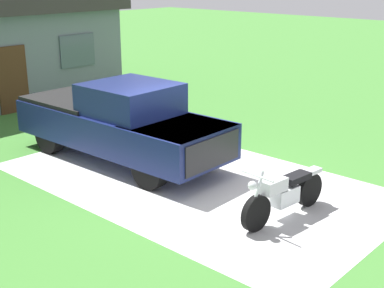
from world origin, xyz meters
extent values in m
plane|color=#3C752E|center=(0.00, 0.00, 0.00)|extent=(80.00, 80.00, 0.00)
cube|color=silver|center=(0.00, 0.00, 0.00)|extent=(4.88, 8.31, 0.01)
cylinder|color=black|center=(-0.96, -2.32, 0.33)|extent=(0.67, 0.18, 0.66)
cylinder|color=black|center=(0.59, -2.47, 0.33)|extent=(0.67, 0.18, 0.66)
cube|color=silver|center=(-0.16, -2.40, 0.42)|extent=(0.58, 0.31, 0.32)
cube|color=#B7BABF|center=(-0.51, -2.37, 0.72)|extent=(0.54, 0.31, 0.24)
cube|color=black|center=(0.14, -2.43, 0.70)|extent=(0.62, 0.33, 0.12)
cube|color=#B7BABF|center=(0.59, -2.47, 0.70)|extent=(0.50, 0.24, 0.08)
cylinder|color=silver|center=(-0.96, -2.32, 0.70)|extent=(0.33, 0.09, 0.77)
cylinder|color=silver|center=(-0.96, -2.32, 1.02)|extent=(0.10, 0.70, 0.04)
sphere|color=silver|center=(-1.08, -2.31, 0.88)|extent=(0.16, 0.16, 0.16)
cylinder|color=black|center=(0.76, 0.46, 0.42)|extent=(0.32, 0.85, 0.84)
cylinder|color=black|center=(-0.88, 0.42, 0.42)|extent=(0.32, 0.85, 0.84)
cylinder|color=black|center=(0.67, 3.96, 0.42)|extent=(0.32, 0.85, 0.84)
cylinder|color=black|center=(-0.97, 3.92, 0.42)|extent=(0.32, 0.85, 0.84)
cube|color=#141E51|center=(-0.11, 2.24, 0.80)|extent=(2.13, 5.65, 0.80)
cube|color=#141E51|center=(-0.06, 0.39, 1.10)|extent=(1.94, 1.94, 0.20)
cube|color=#141E51|center=(-0.10, 1.84, 1.55)|extent=(1.84, 1.94, 0.70)
cube|color=#3F4C56|center=(-0.08, 1.04, 1.45)|extent=(1.70, 0.20, 0.60)
cube|color=black|center=(-0.14, 3.79, 1.05)|extent=(1.96, 2.44, 0.50)
cube|color=black|center=(-0.04, -0.54, 0.80)|extent=(1.70, 0.14, 0.64)
cube|color=#4C2D19|center=(0.55, 8.16, 1.05)|extent=(1.00, 0.08, 2.10)
cube|color=#4C5966|center=(3.07, 8.16, 1.70)|extent=(1.40, 0.06, 1.10)
camera|label=1|loc=(-7.93, -7.16, 4.34)|focal=49.96mm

